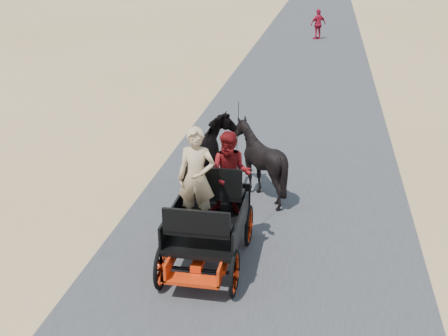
% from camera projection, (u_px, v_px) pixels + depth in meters
% --- Properties ---
extents(ground, '(140.00, 140.00, 0.00)m').
position_uv_depth(ground, '(270.00, 210.00, 12.13)').
color(ground, tan).
extents(road, '(6.00, 140.00, 0.01)m').
position_uv_depth(road, '(270.00, 210.00, 12.13)').
color(road, '#38383A').
rests_on(road, ground).
extents(carriage, '(1.30, 2.40, 0.72)m').
position_uv_depth(carriage, '(208.00, 244.00, 10.04)').
color(carriage, black).
rests_on(carriage, ground).
extents(horse_left, '(0.91, 2.01, 1.70)m').
position_uv_depth(horse_left, '(211.00, 158.00, 12.68)').
color(horse_left, black).
rests_on(horse_left, ground).
extents(horse_right, '(1.37, 1.54, 1.70)m').
position_uv_depth(horse_right, '(259.00, 161.00, 12.50)').
color(horse_right, black).
rests_on(horse_right, ground).
extents(driver_man, '(0.66, 0.43, 1.80)m').
position_uv_depth(driver_man, '(196.00, 178.00, 9.65)').
color(driver_man, tan).
rests_on(driver_man, carriage).
extents(passenger_woman, '(0.77, 0.60, 1.58)m').
position_uv_depth(passenger_woman, '(230.00, 174.00, 10.11)').
color(passenger_woman, '#660C0F').
rests_on(passenger_woman, carriage).
extents(pedestrian, '(1.07, 0.92, 1.73)m').
position_uv_depth(pedestrian, '(318.00, 24.00, 32.79)').
color(pedestrian, '#AA132D').
rests_on(pedestrian, ground).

